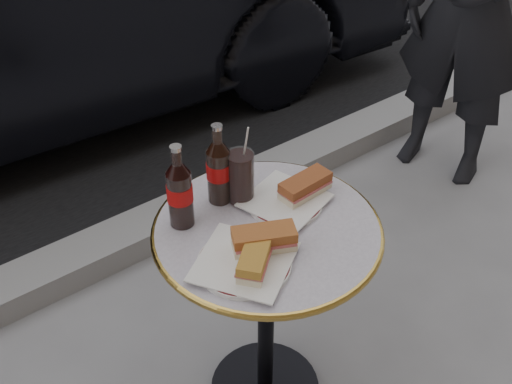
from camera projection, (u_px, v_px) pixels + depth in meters
curb at (134, 236)px, 2.69m from camera, size 40.00×0.20×0.12m
bistro_table at (266, 318)px, 1.93m from camera, size 0.62×0.62×0.73m
plate_left at (244, 264)px, 1.59m from camera, size 0.31×0.31×0.01m
plate_right at (285, 202)px, 1.78m from camera, size 0.24×0.24×0.01m
sandwich_left_a at (255, 259)px, 1.56m from camera, size 0.16×0.15×0.05m
sandwich_left_b at (264, 240)px, 1.61m from camera, size 0.18×0.14×0.06m
sandwich_right at (305, 187)px, 1.78m from camera, size 0.16×0.08×0.05m
cola_bottle_left at (179, 186)px, 1.65m from camera, size 0.08×0.08×0.25m
cola_bottle_right at (218, 164)px, 1.73m from camera, size 0.09×0.09×0.25m
cola_glass at (241, 177)px, 1.75m from camera, size 0.08×0.08×0.16m
pedestrian at (474, 7)px, 2.69m from camera, size 0.56×0.68×1.62m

